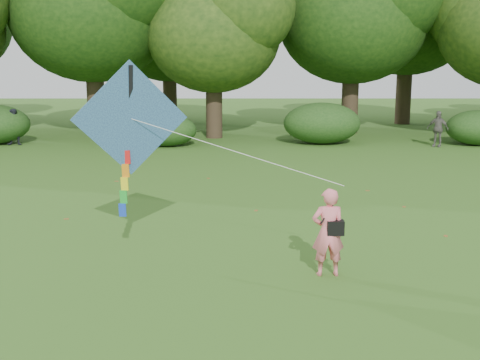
{
  "coord_description": "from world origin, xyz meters",
  "views": [
    {
      "loc": [
        -0.79,
        -9.47,
        3.82
      ],
      "look_at": [
        -0.77,
        2.0,
        1.5
      ],
      "focal_mm": 45.0,
      "sensor_mm": 36.0,
      "label": 1
    }
  ],
  "objects_px": {
    "man_kite_flyer": "(328,232)",
    "bystander_left": "(15,127)",
    "flying_kite": "(131,121)",
    "bystander_right": "(438,129)"
  },
  "relations": [
    {
      "from": "man_kite_flyer",
      "to": "bystander_right",
      "type": "distance_m",
      "value": 17.61
    },
    {
      "from": "man_kite_flyer",
      "to": "flying_kite",
      "type": "distance_m",
      "value": 4.2
    },
    {
      "from": "man_kite_flyer",
      "to": "bystander_left",
      "type": "bearing_deg",
      "value": -57.36
    },
    {
      "from": "flying_kite",
      "to": "man_kite_flyer",
      "type": "bearing_deg",
      "value": -15.67
    },
    {
      "from": "bystander_right",
      "to": "bystander_left",
      "type": "bearing_deg",
      "value": -147.51
    },
    {
      "from": "bystander_left",
      "to": "flying_kite",
      "type": "xyz_separation_m",
      "value": [
        7.99,
        -15.56,
        1.85
      ]
    },
    {
      "from": "flying_kite",
      "to": "bystander_left",
      "type": "bearing_deg",
      "value": 117.16
    },
    {
      "from": "man_kite_flyer",
      "to": "bystander_left",
      "type": "distance_m",
      "value": 20.24
    },
    {
      "from": "man_kite_flyer",
      "to": "flying_kite",
      "type": "height_order",
      "value": "flying_kite"
    },
    {
      "from": "man_kite_flyer",
      "to": "bystander_right",
      "type": "bearing_deg",
      "value": -116.38
    }
  ]
}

